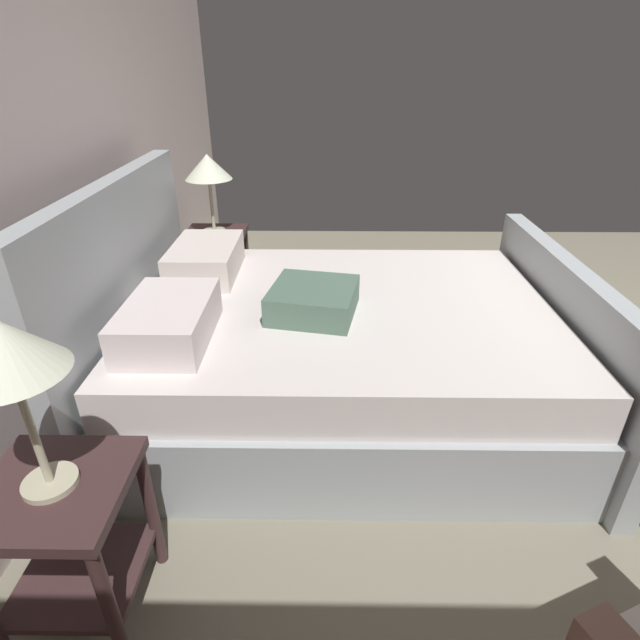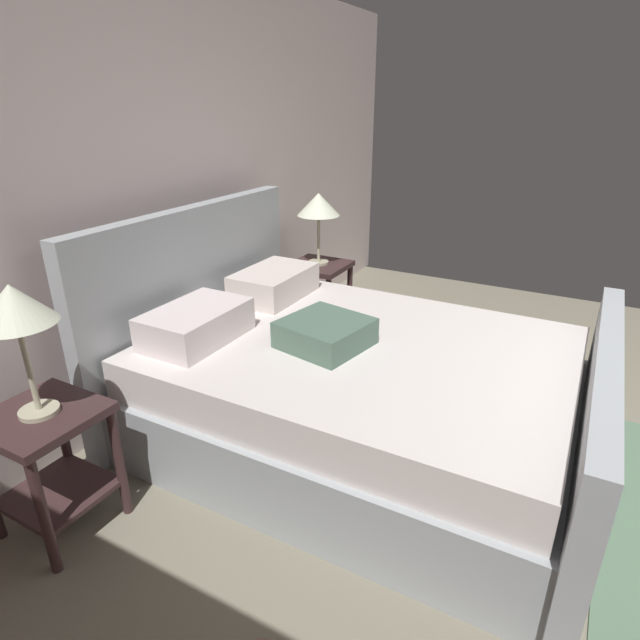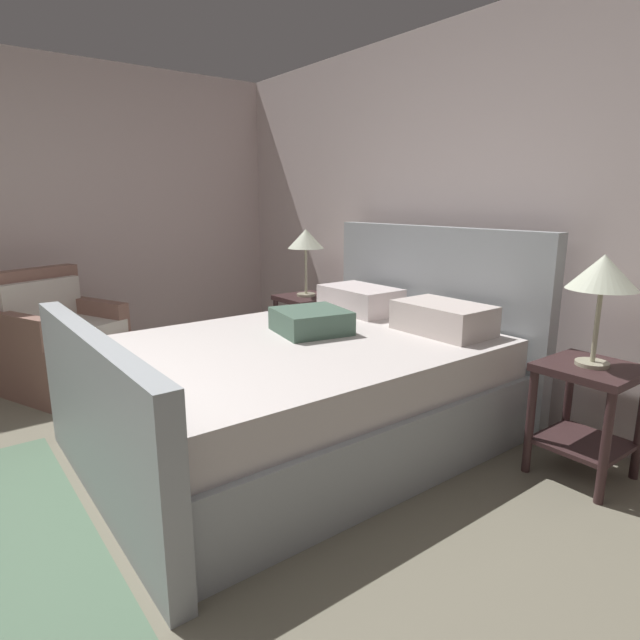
% 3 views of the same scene
% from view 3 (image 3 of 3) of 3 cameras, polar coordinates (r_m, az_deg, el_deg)
% --- Properties ---
extents(wall_back, '(5.87, 0.12, 2.58)m').
position_cam_3_polar(wall_back, '(3.72, 18.04, 10.57)').
color(wall_back, silver).
rests_on(wall_back, ground).
extents(bed, '(1.80, 2.35, 1.23)m').
position_cam_3_polar(bed, '(3.12, -1.33, -6.83)').
color(bed, '#A4ABB0').
rests_on(bed, ground).
extents(nightstand_right, '(0.44, 0.44, 0.60)m').
position_cam_3_polar(nightstand_right, '(3.01, 27.13, -7.99)').
color(nightstand_right, '#3A2526').
rests_on(nightstand_right, ground).
extents(table_lamp_right, '(0.33, 0.33, 0.55)m').
position_cam_3_polar(table_lamp_right, '(2.86, 28.48, 4.32)').
color(table_lamp_right, '#B7B293').
rests_on(table_lamp_right, nightstand_right).
extents(nightstand_left, '(0.44, 0.44, 0.60)m').
position_cam_3_polar(nightstand_left, '(4.54, -1.51, 0.21)').
color(nightstand_left, '#3A2526').
rests_on(nightstand_left, ground).
extents(table_lamp_left, '(0.30, 0.30, 0.57)m').
position_cam_3_polar(table_lamp_left, '(4.44, -1.56, 8.60)').
color(table_lamp_left, '#B7B293').
rests_on(table_lamp_left, nightstand_left).
extents(armchair, '(0.95, 0.95, 0.90)m').
position_cam_3_polar(armchair, '(4.39, -26.59, -2.37)').
color(armchair, '#8C6355').
rests_on(armchair, ground).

